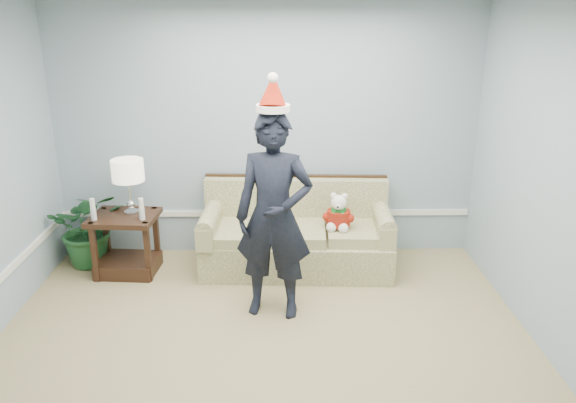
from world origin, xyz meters
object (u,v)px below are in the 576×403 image
(side_table, at_px, (127,250))
(sofa, at_px, (296,237))
(houseplant, at_px, (89,227))
(table_lamp, at_px, (128,173))
(teddy_bear, at_px, (339,216))
(man, at_px, (274,217))

(side_table, bearing_deg, sofa, 4.10)
(sofa, bearing_deg, houseplant, -179.64)
(side_table, height_order, houseplant, houseplant)
(sofa, bearing_deg, table_lamp, -174.69)
(houseplant, bearing_deg, teddy_bear, -4.93)
(side_table, distance_m, man, 1.86)
(sofa, xyz_separation_m, teddy_bear, (0.42, -0.14, 0.29))
(table_lamp, xyz_separation_m, man, (1.46, -0.86, -0.15))
(table_lamp, relative_size, man, 0.31)
(side_table, bearing_deg, man, -28.15)
(sofa, bearing_deg, side_table, -173.38)
(teddy_bear, bearing_deg, side_table, -169.33)
(sofa, height_order, table_lamp, table_lamp)
(sofa, bearing_deg, man, -100.85)
(man, bearing_deg, side_table, 161.06)
(sofa, relative_size, teddy_bear, 5.15)
(side_table, xyz_separation_m, table_lamp, (0.07, 0.04, 0.82))
(table_lamp, distance_m, man, 1.70)
(side_table, xyz_separation_m, houseplant, (-0.44, 0.21, 0.17))
(teddy_bear, bearing_deg, sofa, 172.39)
(houseplant, distance_m, teddy_bear, 2.63)
(man, bearing_deg, table_lamp, 158.59)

